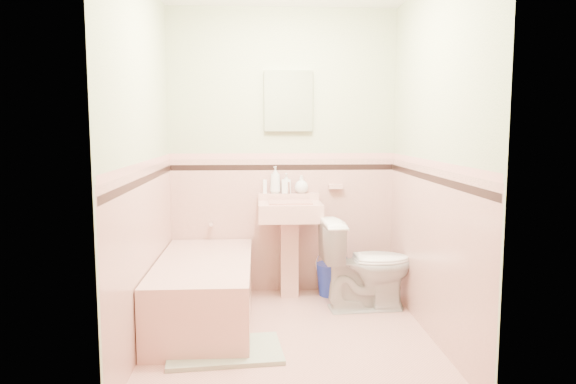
{
  "coord_description": "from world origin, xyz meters",
  "views": [
    {
      "loc": [
        -0.22,
        -3.66,
        1.47
      ],
      "look_at": [
        0.0,
        0.25,
        1.0
      ],
      "focal_mm": 33.59,
      "sensor_mm": 36.0,
      "label": 1
    }
  ],
  "objects": [
    {
      "name": "tube",
      "position": [
        -0.16,
        1.04,
        0.96
      ],
      "size": [
        0.04,
        0.04,
        0.12
      ],
      "primitive_type": "cylinder",
      "rotation": [
        0.0,
        0.0,
        0.24
      ],
      "color": "white",
      "rests_on": "sink"
    },
    {
      "name": "wainscot_left",
      "position": [
        -0.99,
        0.0,
        0.6
      ],
      "size": [
        0.0,
        2.2,
        2.2
      ],
      "primitive_type": "plane",
      "rotation": [
        1.57,
        0.0,
        1.57
      ],
      "color": "#D79F90",
      "rests_on": "ground"
    },
    {
      "name": "accent_right",
      "position": [
        0.98,
        0.0,
        1.12
      ],
      "size": [
        0.0,
        2.2,
        2.2
      ],
      "primitive_type": "plane",
      "rotation": [
        1.57,
        0.0,
        -1.57
      ],
      "color": "black",
      "rests_on": "ground"
    },
    {
      "name": "shoe",
      "position": [
        -0.48,
        -0.23,
        0.06
      ],
      "size": [
        0.14,
        0.07,
        0.05
      ],
      "primitive_type": "cube",
      "rotation": [
        0.0,
        0.0,
        0.06
      ],
      "color": "#BF1E59",
      "rests_on": "bath_mat"
    },
    {
      "name": "bath_mat",
      "position": [
        -0.44,
        -0.27,
        0.01
      ],
      "size": [
        0.78,
        0.56,
        0.03
      ],
      "primitive_type": "cube",
      "rotation": [
        0.0,
        0.0,
        0.09
      ],
      "color": "#9AAA8D",
      "rests_on": "floor"
    },
    {
      "name": "cap_right",
      "position": [
        0.98,
        0.0,
        1.22
      ],
      "size": [
        0.0,
        2.2,
        2.2
      ],
      "primitive_type": "plane",
      "rotation": [
        1.57,
        0.0,
        -1.57
      ],
      "color": "tan",
      "rests_on": "ground"
    },
    {
      "name": "accent_left",
      "position": [
        -0.98,
        0.0,
        1.12
      ],
      "size": [
        0.0,
        2.2,
        2.2
      ],
      "primitive_type": "plane",
      "rotation": [
        1.57,
        0.0,
        1.57
      ],
      "color": "black",
      "rests_on": "ground"
    },
    {
      "name": "wall_left",
      "position": [
        -1.0,
        0.0,
        1.25
      ],
      "size": [
        0.0,
        2.5,
        2.5
      ],
      "primitive_type": "plane",
      "rotation": [
        1.57,
        0.0,
        1.57
      ],
      "color": "beige",
      "rests_on": "ground"
    },
    {
      "name": "wall_back",
      "position": [
        0.0,
        1.1,
        1.25
      ],
      "size": [
        2.5,
        0.0,
        2.5
      ],
      "primitive_type": "plane",
      "rotation": [
        1.57,
        0.0,
        0.0
      ],
      "color": "beige",
      "rests_on": "ground"
    },
    {
      "name": "cap_left",
      "position": [
        -0.98,
        0.0,
        1.22
      ],
      "size": [
        0.0,
        2.2,
        2.2
      ],
      "primitive_type": "plane",
      "rotation": [
        1.57,
        0.0,
        1.57
      ],
      "color": "tan",
      "rests_on": "ground"
    },
    {
      "name": "tub_faucet",
      "position": [
        -0.63,
        1.05,
        0.63
      ],
      "size": [
        0.04,
        0.12,
        0.04
      ],
      "primitive_type": "cylinder",
      "rotation": [
        1.57,
        0.0,
        0.0
      ],
      "color": "silver",
      "rests_on": "wall_back"
    },
    {
      "name": "soap_bottle_mid",
      "position": [
        0.03,
        1.04,
        0.98
      ],
      "size": [
        0.08,
        0.09,
        0.18
      ],
      "primitive_type": "imported",
      "rotation": [
        0.0,
        0.0,
        -0.07
      ],
      "color": "#B2B2B2",
      "rests_on": "sink"
    },
    {
      "name": "bucket",
      "position": [
        0.43,
        0.92,
        0.14
      ],
      "size": [
        0.33,
        0.33,
        0.28
      ],
      "primitive_type": null,
      "rotation": [
        0.0,
        0.0,
        -0.2
      ],
      "color": "#1B30AA",
      "rests_on": "floor"
    },
    {
      "name": "soap_bottle_right",
      "position": [
        0.16,
        1.04,
        0.97
      ],
      "size": [
        0.14,
        0.14,
        0.15
      ],
      "primitive_type": "imported",
      "rotation": [
        0.0,
        0.0,
        0.14
      ],
      "color": "#B2B2B2",
      "rests_on": "sink"
    },
    {
      "name": "wainscot_front",
      "position": [
        0.0,
        -1.09,
        0.6
      ],
      "size": [
        2.0,
        0.0,
        2.0
      ],
      "primitive_type": "plane",
      "rotation": [
        -1.57,
        0.0,
        0.0
      ],
      "color": "#D79F90",
      "rests_on": "ground"
    },
    {
      "name": "wall_front",
      "position": [
        0.0,
        -1.1,
        1.25
      ],
      "size": [
        2.5,
        0.0,
        2.5
      ],
      "primitive_type": "plane",
      "rotation": [
        -1.57,
        0.0,
        0.0
      ],
      "color": "beige",
      "rests_on": "ground"
    },
    {
      "name": "wainscot_back",
      "position": [
        0.0,
        1.09,
        0.6
      ],
      "size": [
        2.0,
        0.0,
        2.0
      ],
      "primitive_type": "plane",
      "rotation": [
        1.57,
        0.0,
        0.0
      ],
      "color": "#D79F90",
      "rests_on": "ground"
    },
    {
      "name": "accent_back",
      "position": [
        0.0,
        1.08,
        1.12
      ],
      "size": [
        2.0,
        0.0,
        2.0
      ],
      "primitive_type": "plane",
      "rotation": [
        1.57,
        0.0,
        0.0
      ],
      "color": "black",
      "rests_on": "ground"
    },
    {
      "name": "cap_front",
      "position": [
        0.0,
        -1.08,
        1.22
      ],
      "size": [
        2.0,
        0.0,
        2.0
      ],
      "primitive_type": "plane",
      "rotation": [
        -1.57,
        0.0,
        0.0
      ],
      "color": "tan",
      "rests_on": "ground"
    },
    {
      "name": "sink_faucet",
      "position": [
        0.05,
        1.0,
        0.95
      ],
      "size": [
        0.02,
        0.02,
        0.1
      ],
      "primitive_type": "cylinder",
      "color": "silver",
      "rests_on": "sink"
    },
    {
      "name": "medicine_cabinet",
      "position": [
        0.05,
        1.07,
        1.7
      ],
      "size": [
        0.42,
        0.04,
        0.52
      ],
      "primitive_type": "cube",
      "color": "white",
      "rests_on": "wall_back"
    },
    {
      "name": "cap_back",
      "position": [
        0.0,
        1.08,
        1.22
      ],
      "size": [
        2.0,
        0.0,
        2.0
      ],
      "primitive_type": "plane",
      "rotation": [
        1.57,
        0.0,
        0.0
      ],
      "color": "tan",
      "rests_on": "ground"
    },
    {
      "name": "soap_bottle_left",
      "position": [
        -0.07,
        1.04,
        1.01
      ],
      "size": [
        0.12,
        0.12,
        0.24
      ],
      "primitive_type": "imported",
      "rotation": [
        0.0,
        0.0,
        -0.33
      ],
      "color": "#B2B2B2",
      "rests_on": "sink"
    },
    {
      "name": "toilet",
      "position": [
        0.65,
        0.55,
        0.37
      ],
      "size": [
        0.75,
        0.46,
        0.74
      ],
      "primitive_type": "imported",
      "rotation": [
        0.0,
        0.0,
        1.64
      ],
      "color": "white",
      "rests_on": "floor"
    },
    {
      "name": "accent_front",
      "position": [
        0.0,
        -1.08,
        1.12
      ],
      "size": [
        2.0,
        0.0,
        2.0
      ],
      "primitive_type": "plane",
      "rotation": [
        -1.57,
        0.0,
        0.0
      ],
      "color": "black",
      "rests_on": "ground"
    },
    {
      "name": "soap_dish",
      "position": [
        0.47,
        1.06,
        0.95
      ],
      "size": [
        0.12,
        0.07,
        0.04
      ],
      "primitive_type": "cube",
      "color": "tan",
      "rests_on": "wall_back"
    },
    {
      "name": "bathtub",
      "position": [
        -0.63,
        0.33,
        0.23
      ],
      "size": [
        0.7,
        1.5,
        0.45
      ],
      "primitive_type": "cube",
      "color": "tan",
      "rests_on": "floor"
    },
    {
      "name": "wall_right",
      "position": [
        1.0,
        0.0,
        1.25
      ],
      "size": [
        0.0,
        2.5,
        2.5
      ],
      "primitive_type": "plane",
      "rotation": [
        1.57,
        0.0,
        -1.57
      ],
      "color": "beige",
      "rests_on": "ground"
    },
    {
      "name": "sink",
      "position": [
        0.05,
        0.86,
        0.42
      ],
      "size": [
        0.53,
        0.48,
        0.84
      ],
      "primitive_type": null,
      "color": "tan",
      "rests_on": "floor"
    },
    {
      "name": "floor",
      "position": [
        0.0,
        0.0,
        0.0
      ],
      "size": [
        2.2,
        2.2,
        0.0
      ],
      "primitive_type": "plane",
      "color": "#D49A8B",
      "rests_on": "ground"
    },
    {
      "name": "wainscot_right",
      "position": [
        0.99,
        0.0,
        0.6
      ],
      "size": [
        0.0,
        2.2,
        2.2
      ],
      "primitive_type": "plane",
      "rotation": [
        1.57,
        0.0,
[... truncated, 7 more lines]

